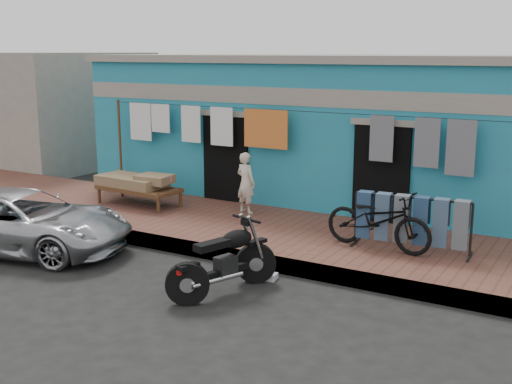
% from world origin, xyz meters
% --- Properties ---
extents(ground, '(80.00, 80.00, 0.00)m').
position_xyz_m(ground, '(0.00, 0.00, 0.00)').
color(ground, black).
rests_on(ground, ground).
extents(sidewalk, '(28.00, 3.00, 0.25)m').
position_xyz_m(sidewalk, '(0.00, 3.00, 0.12)').
color(sidewalk, brown).
rests_on(sidewalk, ground).
extents(curb, '(28.00, 0.10, 0.25)m').
position_xyz_m(curb, '(0.00, 1.55, 0.12)').
color(curb, gray).
rests_on(curb, ground).
extents(building, '(12.20, 5.20, 3.36)m').
position_xyz_m(building, '(-0.00, 6.99, 1.69)').
color(building, teal).
rests_on(building, ground).
extents(neighbor_left, '(6.00, 5.00, 3.40)m').
position_xyz_m(neighbor_left, '(-11.00, 7.00, 1.70)').
color(neighbor_left, '#9E9384').
rests_on(neighbor_left, ground).
extents(clothesline, '(10.06, 0.06, 2.10)m').
position_xyz_m(clothesline, '(-0.80, 4.25, 1.80)').
color(clothesline, brown).
rests_on(clothesline, sidewalk).
extents(car, '(4.24, 2.74, 1.10)m').
position_xyz_m(car, '(-3.72, 0.28, 0.55)').
color(car, '#AFAFB3').
rests_on(car, ground).
extents(seated_person, '(0.50, 0.39, 1.24)m').
position_xyz_m(seated_person, '(-1.26, 3.75, 0.87)').
color(seated_person, beige).
rests_on(seated_person, sidewalk).
extents(bicycle, '(1.89, 0.83, 1.19)m').
position_xyz_m(bicycle, '(1.87, 2.79, 0.84)').
color(bicycle, black).
rests_on(bicycle, sidewalk).
extents(motorcycle, '(1.47, 1.95, 1.05)m').
position_xyz_m(motorcycle, '(0.41, 0.36, 0.53)').
color(motorcycle, black).
rests_on(motorcycle, ground).
extents(charpoy, '(2.02, 1.12, 0.65)m').
position_xyz_m(charpoy, '(-3.58, 3.21, 0.57)').
color(charpoy, brown).
rests_on(charpoy, sidewalk).
extents(jeans_rack, '(2.03, 0.72, 0.94)m').
position_xyz_m(jeans_rack, '(2.36, 2.97, 0.72)').
color(jeans_rack, black).
rests_on(jeans_rack, sidewalk).
extents(litter_a, '(0.18, 0.15, 0.08)m').
position_xyz_m(litter_a, '(-0.16, 1.20, 0.04)').
color(litter_a, silver).
rests_on(litter_a, ground).
extents(litter_b, '(0.19, 0.18, 0.08)m').
position_xyz_m(litter_b, '(0.45, 1.01, 0.04)').
color(litter_b, silver).
rests_on(litter_b, ground).
extents(litter_c, '(0.21, 0.25, 0.09)m').
position_xyz_m(litter_c, '(0.73, 1.20, 0.04)').
color(litter_c, silver).
rests_on(litter_c, ground).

